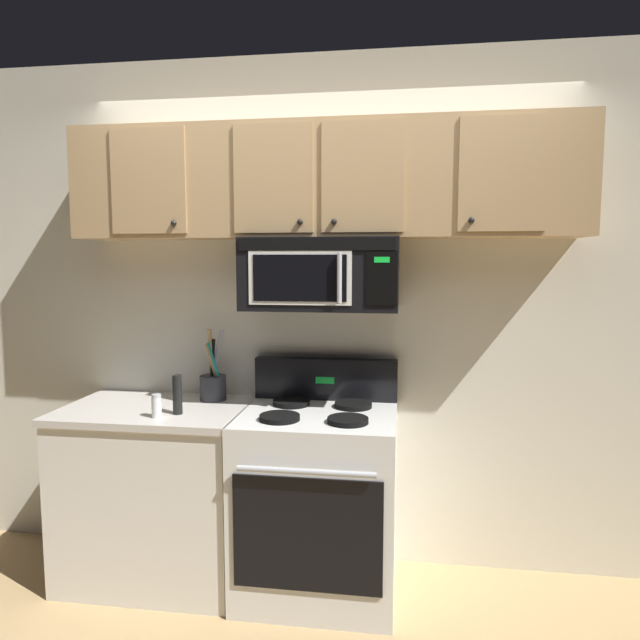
{
  "coord_description": "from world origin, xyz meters",
  "views": [
    {
      "loc": [
        0.41,
        -2.27,
        1.65
      ],
      "look_at": [
        0.0,
        0.49,
        1.35
      ],
      "focal_mm": 32.14,
      "sensor_mm": 36.0,
      "label": 1
    }
  ],
  "objects_px": {
    "over_range_microwave": "(321,274)",
    "utensil_crock_charcoal": "(213,384)",
    "pepper_mill": "(177,395)",
    "salt_shaker": "(157,406)",
    "stove_range": "(318,498)"
  },
  "relations": [
    {
      "from": "over_range_microwave",
      "to": "pepper_mill",
      "type": "distance_m",
      "value": 0.92
    },
    {
      "from": "stove_range",
      "to": "pepper_mill",
      "type": "xyz_separation_m",
      "value": [
        -0.67,
        -0.11,
        0.53
      ]
    },
    {
      "from": "over_range_microwave",
      "to": "pepper_mill",
      "type": "bearing_deg",
      "value": -160.96
    },
    {
      "from": "over_range_microwave",
      "to": "salt_shaker",
      "type": "height_order",
      "value": "over_range_microwave"
    },
    {
      "from": "over_range_microwave",
      "to": "pepper_mill",
      "type": "height_order",
      "value": "over_range_microwave"
    },
    {
      "from": "stove_range",
      "to": "utensil_crock_charcoal",
      "type": "bearing_deg",
      "value": 163.3
    },
    {
      "from": "over_range_microwave",
      "to": "utensil_crock_charcoal",
      "type": "height_order",
      "value": "over_range_microwave"
    },
    {
      "from": "utensil_crock_charcoal",
      "to": "pepper_mill",
      "type": "distance_m",
      "value": 0.3
    },
    {
      "from": "salt_shaker",
      "to": "over_range_microwave",
      "type": "bearing_deg",
      "value": 22.17
    },
    {
      "from": "over_range_microwave",
      "to": "salt_shaker",
      "type": "relative_size",
      "value": 6.78
    },
    {
      "from": "utensil_crock_charcoal",
      "to": "pepper_mill",
      "type": "height_order",
      "value": "utensil_crock_charcoal"
    },
    {
      "from": "salt_shaker",
      "to": "pepper_mill",
      "type": "bearing_deg",
      "value": 44.0
    },
    {
      "from": "utensil_crock_charcoal",
      "to": "salt_shaker",
      "type": "xyz_separation_m",
      "value": [
        -0.15,
        -0.36,
        -0.03
      ]
    },
    {
      "from": "stove_range",
      "to": "utensil_crock_charcoal",
      "type": "relative_size",
      "value": 2.93
    },
    {
      "from": "stove_range",
      "to": "utensil_crock_charcoal",
      "type": "xyz_separation_m",
      "value": [
        -0.59,
        0.18,
        0.52
      ]
    }
  ]
}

